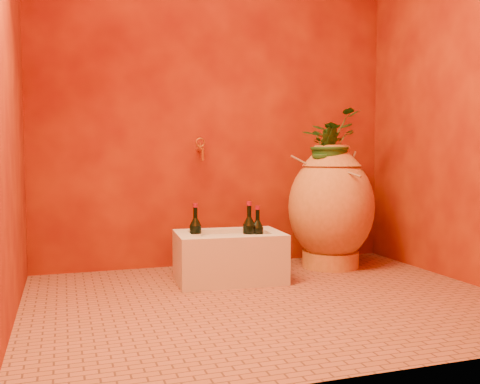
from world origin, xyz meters
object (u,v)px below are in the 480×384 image
object	(u,v)px
wall_tap	(201,148)
wine_bottle_b	(195,236)
wine_bottle_c	(258,237)
wine_bottle_a	(249,236)
stone_basin	(229,257)
amphora	(331,207)

from	to	relation	value
wall_tap	wine_bottle_b	bearing A→B (deg)	-109.24
wine_bottle_c	wall_tap	distance (m)	0.78
wine_bottle_a	wine_bottle_b	bearing A→B (deg)	152.78
wine_bottle_b	stone_basin	bearing A→B (deg)	-20.05
wine_bottle_c	wall_tap	xyz separation A→B (m)	(-0.22, 0.52, 0.54)
stone_basin	wine_bottle_b	xyz separation A→B (m)	(-0.19, 0.07, 0.13)
amphora	wine_bottle_a	bearing A→B (deg)	-160.13
wine_bottle_c	wine_bottle_a	bearing A→B (deg)	178.71
amphora	stone_basin	world-z (taller)	amphora
stone_basin	wine_bottle_a	world-z (taller)	wine_bottle_a
wine_bottle_b	wine_bottle_a	bearing A→B (deg)	-27.22
wall_tap	wine_bottle_a	bearing A→B (deg)	-72.31
amphora	stone_basin	bearing A→B (deg)	-168.08
stone_basin	wall_tap	distance (m)	0.80
wine_bottle_b	wine_bottle_c	world-z (taller)	wine_bottle_b
wine_bottle_b	wall_tap	distance (m)	0.66
wine_bottle_a	amphora	bearing A→B (deg)	19.87
amphora	wine_bottle_c	distance (m)	0.68
wine_bottle_a	wall_tap	xyz separation A→B (m)	(-0.16, 0.52, 0.53)
stone_basin	wine_bottle_a	distance (m)	0.19
wine_bottle_b	wall_tap	world-z (taller)	wall_tap
stone_basin	wine_bottle_b	distance (m)	0.24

